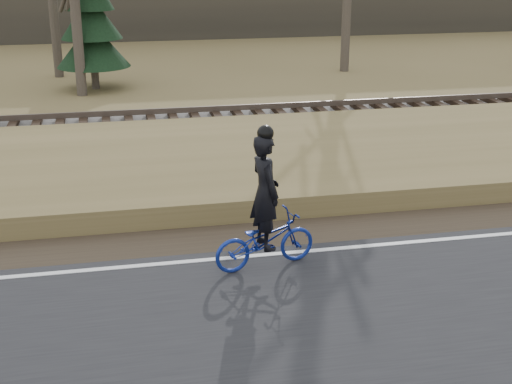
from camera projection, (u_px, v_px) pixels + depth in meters
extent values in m
plane|color=olive|center=(327.00, 258.00, 12.13)|extent=(120.00, 120.00, 0.00)
cube|color=black|center=(381.00, 331.00, 9.81)|extent=(120.00, 6.00, 0.06)
cube|color=silver|center=(324.00, 250.00, 12.29)|extent=(120.00, 0.12, 0.01)
cube|color=#473A2B|center=(308.00, 230.00, 13.23)|extent=(120.00, 1.60, 0.04)
cube|color=olive|center=(272.00, 171.00, 15.93)|extent=(120.00, 5.00, 0.44)
cube|color=slate|center=(241.00, 129.00, 19.43)|extent=(120.00, 3.00, 0.45)
cube|color=black|center=(241.00, 119.00, 19.33)|extent=(120.00, 2.40, 0.14)
cube|color=brown|center=(246.00, 120.00, 18.62)|extent=(120.00, 0.07, 0.15)
cube|color=brown|center=(237.00, 108.00, 19.95)|extent=(120.00, 0.07, 0.15)
imported|color=navy|center=(265.00, 240.00, 11.54)|extent=(1.82, 0.96, 0.91)
imported|color=black|center=(265.00, 192.00, 11.26)|extent=(0.59, 0.76, 1.88)
sphere|color=black|center=(265.00, 133.00, 10.94)|extent=(0.26, 0.26, 0.26)
cylinder|color=#50473A|center=(95.00, 74.00, 25.62)|extent=(0.28, 0.28, 1.08)
cone|color=black|center=(93.00, 44.00, 25.26)|extent=(2.60, 2.60, 1.57)
cone|color=black|center=(90.00, 16.00, 24.93)|extent=(2.15, 2.15, 1.57)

